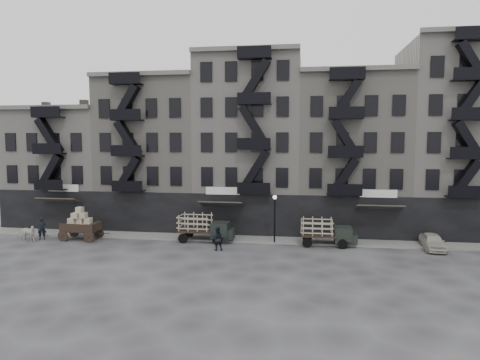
# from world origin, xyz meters

# --- Properties ---
(ground) EXTENTS (140.00, 140.00, 0.00)m
(ground) POSITION_xyz_m (0.00, 0.00, 0.00)
(ground) COLOR #38383A
(ground) RESTS_ON ground
(sidewalk) EXTENTS (55.00, 2.50, 0.15)m
(sidewalk) POSITION_xyz_m (0.00, 3.75, 0.07)
(sidewalk) COLOR slate
(sidewalk) RESTS_ON ground
(building_west) EXTENTS (10.00, 11.35, 13.20)m
(building_west) POSITION_xyz_m (-20.00, 9.83, 6.00)
(building_west) COLOR #A19D94
(building_west) RESTS_ON ground
(building_midwest) EXTENTS (10.00, 11.35, 16.20)m
(building_midwest) POSITION_xyz_m (-10.00, 9.83, 7.50)
(building_midwest) COLOR gray
(building_midwest) RESTS_ON ground
(building_center) EXTENTS (10.00, 11.35, 18.20)m
(building_center) POSITION_xyz_m (-0.00, 9.82, 8.50)
(building_center) COLOR #A19D94
(building_center) RESTS_ON ground
(building_mideast) EXTENTS (10.00, 11.35, 16.20)m
(building_mideast) POSITION_xyz_m (10.00, 9.83, 7.50)
(building_mideast) COLOR gray
(building_mideast) RESTS_ON ground
(building_east) EXTENTS (10.00, 11.35, 19.20)m
(building_east) POSITION_xyz_m (20.00, 9.82, 9.00)
(building_east) COLOR #A19D94
(building_east) RESTS_ON ground
(lamp_post) EXTENTS (0.36, 0.36, 4.28)m
(lamp_post) POSITION_xyz_m (3.00, 2.60, 2.78)
(lamp_post) COLOR black
(lamp_post) RESTS_ON ground
(horse) EXTENTS (1.94, 1.13, 1.54)m
(horse) POSITION_xyz_m (-18.77, 0.16, 0.77)
(horse) COLOR beige
(horse) RESTS_ON ground
(wagon) EXTENTS (3.52, 1.94, 2.94)m
(wagon) POSITION_xyz_m (-14.54, 1.58, 1.68)
(wagon) COLOR black
(wagon) RESTS_ON ground
(stake_truck_west) EXTENTS (4.96, 2.13, 2.47)m
(stake_truck_west) POSITION_xyz_m (-3.22, 2.60, 1.41)
(stake_truck_west) COLOR black
(stake_truck_west) RESTS_ON ground
(stake_truck_east) EXTENTS (4.71, 2.00, 2.35)m
(stake_truck_east) POSITION_xyz_m (7.45, 2.60, 1.34)
(stake_truck_east) COLOR black
(stake_truck_east) RESTS_ON ground
(car_east) EXTENTS (1.71, 4.00, 1.35)m
(car_east) POSITION_xyz_m (16.04, 2.60, 0.67)
(car_east) COLOR #B9B2A6
(car_east) RESTS_ON ground
(pedestrian_west) EXTENTS (0.89, 0.83, 2.03)m
(pedestrian_west) POSITION_xyz_m (-17.97, 1.11, 1.02)
(pedestrian_west) COLOR black
(pedestrian_west) RESTS_ON ground
(pedestrian_mid) EXTENTS (1.10, 0.95, 1.93)m
(pedestrian_mid) POSITION_xyz_m (-1.50, -0.24, 0.97)
(pedestrian_mid) COLOR black
(pedestrian_mid) RESTS_ON ground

